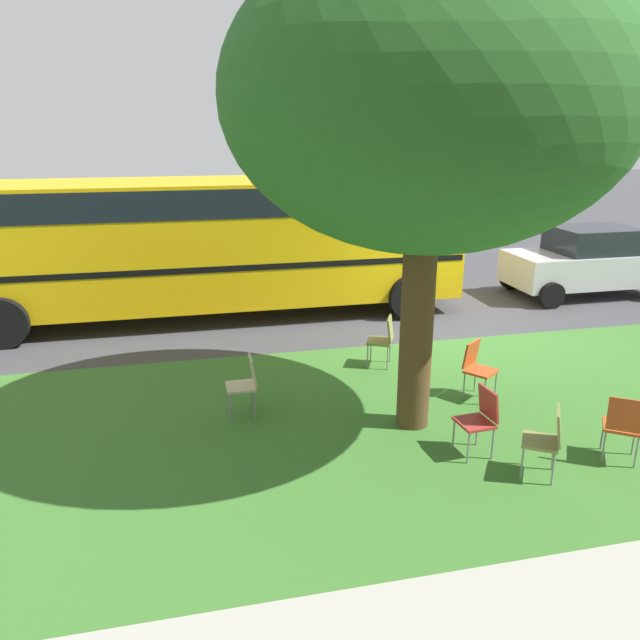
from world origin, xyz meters
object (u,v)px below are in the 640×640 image
chair_5 (477,365)px  street_tree (428,99)px  chair_3 (623,424)px  chair_1 (547,437)px  chair_2 (384,337)px  chair_4 (480,416)px  school_bus (213,234)px  chair_0 (246,381)px  parked_car (587,261)px

chair_5 → street_tree: bearing=26.1°
chair_3 → chair_1: bearing=4.8°
street_tree → chair_2: bearing=-97.7°
chair_4 → chair_5: same height
chair_1 → chair_3: bearing=-175.2°
chair_3 → school_bus: (4.41, -7.33, 1.24)m
chair_0 → chair_4: same height
chair_2 → parked_car: (-6.24, -3.32, 0.32)m
chair_1 → chair_3: same height
chair_3 → school_bus: 8.65m
chair_1 → chair_2: (0.74, -3.74, 0.00)m
street_tree → chair_4: (-0.51, 0.95, -3.74)m
chair_0 → chair_3: 4.90m
street_tree → chair_5: 4.00m
street_tree → chair_1: size_ratio=6.95×
school_bus → chair_1: bearing=114.2°
chair_4 → chair_3: bearing=160.6°
parked_car → school_bus: school_bus is taller
chair_3 → school_bus: size_ratio=0.08×
chair_5 → parked_car: 7.17m
chair_1 → chair_5: same height
chair_0 → chair_1: same height
chair_5 → chair_4: bearing=64.5°
street_tree → chair_4: bearing=118.2°
street_tree → chair_4: street_tree is taller
chair_1 → chair_2: size_ratio=1.00×
chair_0 → chair_1: size_ratio=1.00×
street_tree → chair_2: street_tree is taller
chair_0 → school_bus: (0.09, -5.02, 1.24)m
street_tree → school_bus: (2.30, -5.82, -2.50)m
chair_1 → chair_3: (-1.08, -0.09, 0.00)m
chair_0 → chair_4: bearing=147.4°
chair_5 → chair_2: bearing=-57.6°
chair_4 → chair_1: bearing=128.5°
street_tree → chair_3: street_tree is taller
chair_1 → chair_4: same height
chair_3 → chair_4: size_ratio=1.00×
chair_1 → parked_car: (-5.50, -7.06, 0.32)m
chair_2 → chair_5: bearing=122.4°
chair_1 → parked_car: 8.96m
chair_0 → school_bus: school_bus is taller
school_bus → chair_0: bearing=91.0°
street_tree → school_bus: street_tree is taller
chair_1 → chair_0: bearing=-36.5°
street_tree → chair_4: 3.90m
chair_5 → parked_car: bearing=-137.4°
chair_4 → school_bus: (2.81, -6.77, 1.24)m
chair_5 → school_bus: (3.55, -5.20, 1.24)m
chair_5 → school_bus: school_bus is taller
chair_2 → chair_4: bearing=94.1°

